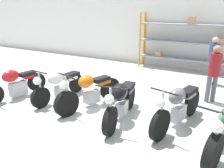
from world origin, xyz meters
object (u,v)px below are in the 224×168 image
shelving_rack (190,42)px  motorcycle_grey (178,106)px  motorcycle_white (59,83)px  person_near_rack (213,57)px  motorcycle_black (121,100)px  motorcycle_orange (90,91)px  motorcycle_red (16,84)px  person_browsing (214,70)px

shelving_rack → motorcycle_grey: bearing=-81.8°
motorcycle_white → person_near_rack: 5.26m
shelving_rack → motorcycle_black: (-0.55, -5.25, -0.74)m
motorcycle_orange → person_near_rack: person_near_rack is taller
motorcycle_black → motorcycle_white: bearing=-104.0°
motorcycle_orange → motorcycle_grey: size_ratio=0.98×
shelving_rack → person_near_rack: size_ratio=2.43×
motorcycle_white → motorcycle_black: bearing=88.7°
motorcycle_orange → motorcycle_black: (1.06, -0.24, 0.05)m
shelving_rack → motorcycle_white: size_ratio=2.02×
motorcycle_orange → motorcycle_grey: motorcycle_grey is taller
motorcycle_red → shelving_rack: bearing=152.9°
motorcycle_grey → person_near_rack: size_ratio=1.31×
motorcycle_red → person_near_rack: bearing=138.4°
person_browsing → motorcycle_orange: bearing=87.4°
motorcycle_red → person_browsing: 5.74m
shelving_rack → motorcycle_orange: (-1.61, -5.01, -0.79)m
motorcycle_white → motorcycle_grey: motorcycle_grey is taller
motorcycle_white → person_browsing: (3.92, 1.96, 0.46)m
person_browsing → person_near_rack: (-0.18, 1.72, 0.01)m
person_browsing → person_near_rack: person_near_rack is taller
shelving_rack → motorcycle_white: (-2.69, -5.00, -0.75)m
motorcycle_red → motorcycle_orange: 2.38m
shelving_rack → motorcycle_red: size_ratio=2.00×
motorcycle_red → motorcycle_grey: (4.64, 0.60, 0.07)m
motorcycle_black → person_browsing: (1.78, 2.20, 0.44)m
motorcycle_white → motorcycle_grey: bearing=96.9°
motorcycle_red → person_browsing: (5.16, 2.46, 0.52)m
motorcycle_orange → motorcycle_grey: (2.32, 0.10, 0.05)m
motorcycle_white → motorcycle_grey: 3.40m
motorcycle_white → motorcycle_orange: size_ratio=0.94×
motorcycle_white → motorcycle_orange: (1.08, -0.01, -0.04)m
motorcycle_orange → motorcycle_white: bearing=-73.5°
motorcycle_red → person_browsing: size_ratio=1.23×
shelving_rack → person_browsing: 3.30m
motorcycle_orange → person_browsing: bearing=141.5°
motorcycle_grey → shelving_rack: bearing=-157.8°
shelving_rack → person_browsing: (1.23, -3.05, -0.30)m
person_browsing → motorcycle_white: bearing=79.3°
motorcycle_red → motorcycle_white: bearing=120.6°
motorcycle_red → person_browsing: bearing=123.9°
motorcycle_grey → motorcycle_black: bearing=-60.7°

